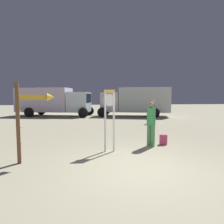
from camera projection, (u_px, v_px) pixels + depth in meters
ground_plane at (140, 170)px, 5.05m from camera, size 80.00×80.00×0.00m
standing_clock at (109, 114)px, 6.66m from camera, size 0.42×0.12×2.18m
arrow_sign at (31, 111)px, 5.57m from camera, size 1.09×0.45×2.35m
person_near_clock at (151, 122)px, 7.37m from camera, size 0.33×0.33×1.75m
backpack at (163, 140)px, 7.72m from camera, size 0.26×0.21×0.40m
person_distant at (153, 110)px, 13.77m from camera, size 0.32×0.32×1.69m
box_truck_near at (53, 101)px, 18.95m from camera, size 7.69×4.15×2.78m
box_truck_far at (136, 100)px, 18.71m from camera, size 7.18×3.95×2.81m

